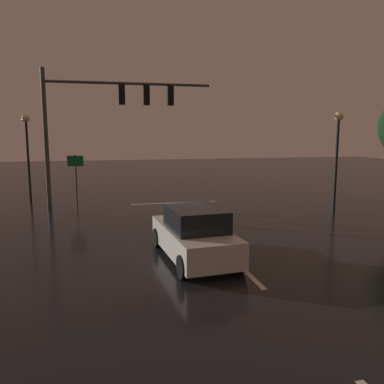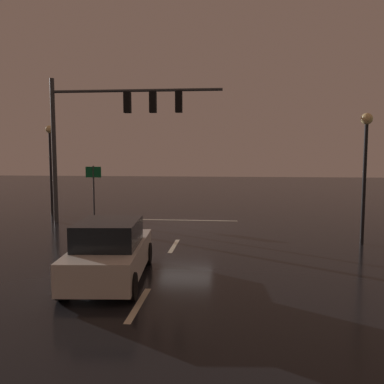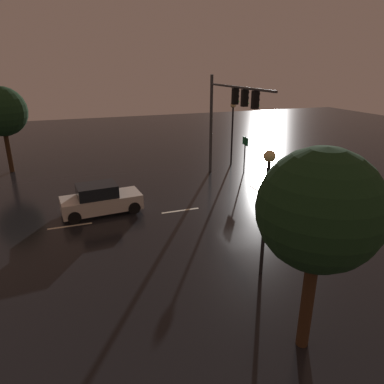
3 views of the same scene
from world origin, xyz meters
TOP-DOWN VIEW (x-y plane):
  - ground_plane at (0.00, 0.00)m, footprint 80.00×80.00m
  - traffic_signal_assembly at (3.71, -0.68)m, footprint 8.54×0.47m
  - lane_dash_far at (0.00, 4.00)m, footprint 0.16×2.20m
  - lane_dash_mid at (0.00, 10.00)m, footprint 0.16×2.20m
  - stop_bar at (0.00, -1.86)m, footprint 5.00×0.16m
  - car_approaching at (1.20, 8.26)m, footprint 2.22×4.48m
  - street_lamp_left_kerb at (-7.23, 3.01)m, footprint 0.44×0.44m
  - street_lamp_right_kerb at (8.05, -3.11)m, footprint 0.44×0.44m
  - route_sign at (5.52, -2.97)m, footprint 0.90×0.14m

SIDE VIEW (x-z plane):
  - ground_plane at x=0.00m, z-range 0.00..0.00m
  - lane_dash_far at x=0.00m, z-range 0.00..0.01m
  - lane_dash_mid at x=0.00m, z-range 0.00..0.01m
  - stop_bar at x=0.00m, z-range 0.00..0.01m
  - car_approaching at x=1.20m, z-range -0.05..1.65m
  - route_sign at x=5.52m, z-range 0.62..3.42m
  - street_lamp_left_kerb at x=-7.23m, z-range 1.01..6.05m
  - street_lamp_right_kerb at x=8.05m, z-range 1.01..6.07m
  - traffic_signal_assembly at x=3.71m, z-range 1.59..8.79m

